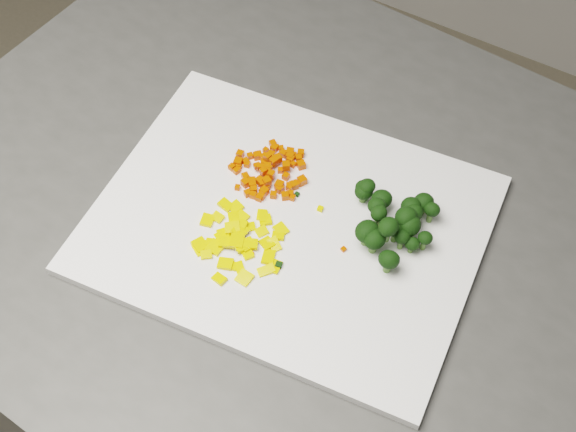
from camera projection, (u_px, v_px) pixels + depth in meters
The scene contains 153 objects.
counter_block at pixel (323, 391), 1.28m from camera, with size 1.06×0.74×0.90m, color #3F3F3D.
cutting_board at pixel (288, 224), 0.92m from camera, with size 0.43×0.34×0.01m, color white.
carrot_pile at pixel (270, 167), 0.94m from camera, with size 0.10×0.10×0.03m, color #D43802, non-canonical shape.
pepper_pile at pixel (243, 239), 0.89m from camera, with size 0.11×0.11×0.02m, color yellow, non-canonical shape.
broccoli_pile at pixel (383, 215), 0.88m from camera, with size 0.12×0.12×0.05m, color black, non-canonical shape.
carrot_cube_0 at pixel (286, 166), 0.95m from camera, with size 0.01×0.01×0.01m, color #D43802.
carrot_cube_1 at pixel (301, 153), 0.97m from camera, with size 0.01×0.01×0.01m, color #D43802.
carrot_cube_2 at pixel (245, 177), 0.95m from camera, with size 0.01×0.01×0.01m, color #D43802.
carrot_cube_3 at pixel (302, 181), 0.94m from camera, with size 0.01×0.01×0.01m, color #D43802.
carrot_cube_4 at pixel (267, 157), 0.95m from camera, with size 0.01×0.01×0.01m, color #D43802.
carrot_cube_5 at pixel (264, 162), 0.96m from camera, with size 0.01×0.01×0.01m, color #D43802.
carrot_cube_6 at pixel (278, 186), 0.94m from camera, with size 0.01×0.01×0.01m, color #D43802.
carrot_cube_7 at pixel (274, 148), 0.97m from camera, with size 0.01×0.01×0.01m, color #D43802.
carrot_cube_8 at pixel (267, 181), 0.93m from camera, with size 0.01×0.01×0.01m, color #D43802.
carrot_cube_9 at pixel (301, 165), 0.96m from camera, with size 0.01×0.01×0.01m, color #D43802.
carrot_cube_10 at pixel (264, 191), 0.93m from camera, with size 0.01×0.01×0.01m, color #D43802.
carrot_cube_11 at pixel (238, 162), 0.96m from camera, with size 0.01×0.01×0.01m, color #D43802.
carrot_cube_12 at pixel (268, 169), 0.94m from camera, with size 0.01×0.01×0.01m, color #D43802.
carrot_cube_13 at pixel (277, 158), 0.95m from camera, with size 0.01×0.01×0.01m, color #D43802.
carrot_cube_14 at pixel (259, 198), 0.93m from camera, with size 0.01×0.01×0.01m, color #D43802.
carrot_cube_15 at pixel (294, 185), 0.94m from camera, with size 0.01×0.01×0.01m, color #D43802.
carrot_cube_16 at pixel (266, 175), 0.95m from camera, with size 0.01×0.01×0.01m, color #D43802.
carrot_cube_17 at pixel (246, 161), 0.96m from camera, with size 0.01×0.01×0.01m, color #D43802.
carrot_cube_18 at pixel (274, 161), 0.95m from camera, with size 0.01×0.01×0.01m, color #D43802.
carrot_cube_19 at pixel (280, 170), 0.95m from camera, with size 0.01×0.01×0.01m, color #D43802.
carrot_cube_20 at pixel (258, 166), 0.95m from camera, with size 0.01×0.01×0.01m, color #D43802.
carrot_cube_21 at pixel (290, 188), 0.94m from camera, with size 0.01×0.01×0.01m, color #D43802.
carrot_cube_22 at pixel (258, 155), 0.97m from camera, with size 0.01×0.01×0.01m, color #D43802.
carrot_cube_23 at pixel (289, 186), 0.94m from camera, with size 0.01×0.01×0.01m, color #D43802.
carrot_cube_24 at pixel (263, 183), 0.94m from camera, with size 0.01×0.01×0.01m, color #D43802.
carrot_cube_25 at pixel (271, 158), 0.96m from camera, with size 0.01×0.01×0.01m, color #D43802.
carrot_cube_26 at pixel (273, 144), 0.98m from camera, with size 0.01×0.01×0.01m, color #D43802.
carrot_cube_27 at pixel (247, 164), 0.96m from camera, with size 0.01×0.01×0.01m, color #D43802.
carrot_cube_28 at pixel (232, 167), 0.95m from camera, with size 0.01×0.01×0.01m, color #D43802.
carrot_cube_29 at pixel (266, 183), 0.94m from camera, with size 0.01×0.01×0.01m, color #D43802.
carrot_cube_30 at pixel (281, 148), 0.97m from camera, with size 0.01×0.01×0.01m, color #D43802.
carrot_cube_31 at pixel (266, 150), 0.97m from camera, with size 0.01×0.01×0.01m, color #D43802.
carrot_cube_32 at pixel (240, 154), 0.97m from camera, with size 0.01×0.01×0.01m, color #D43802.
carrot_cube_33 at pixel (279, 189), 0.94m from camera, with size 0.01×0.01×0.01m, color #D43802.
carrot_cube_34 at pixel (236, 171), 0.95m from camera, with size 0.01×0.01×0.01m, color #D43802.
carrot_cube_35 at pixel (238, 169), 0.95m from camera, with size 0.01×0.01×0.01m, color #D43802.
carrot_cube_36 at pixel (263, 183), 0.94m from camera, with size 0.01×0.01×0.01m, color #D43802.
carrot_cube_37 at pixel (273, 195), 0.93m from camera, with size 0.01×0.01×0.01m, color #D43802.
carrot_cube_38 at pixel (237, 187), 0.94m from camera, with size 0.01×0.01×0.01m, color #D43802.
carrot_cube_39 at pixel (271, 155), 0.96m from camera, with size 0.01×0.01×0.01m, color #D43802.
carrot_cube_40 at pixel (264, 158), 0.96m from camera, with size 0.01×0.01×0.01m, color #D43802.
carrot_cube_41 at pixel (286, 165), 0.96m from camera, with size 0.01×0.01×0.01m, color #D43802.
carrot_cube_42 at pixel (266, 187), 0.94m from camera, with size 0.01×0.01×0.01m, color #D43802.
carrot_cube_43 at pixel (267, 184), 0.94m from camera, with size 0.01×0.01×0.01m, color #D43802.
carrot_cube_44 at pixel (294, 155), 0.97m from camera, with size 0.01×0.01×0.01m, color #D43802.
carrot_cube_45 at pixel (267, 182), 0.94m from camera, with size 0.01×0.01×0.01m, color #D43802.
carrot_cube_46 at pixel (299, 158), 0.96m from camera, with size 0.01×0.01×0.01m, color #D43802.
carrot_cube_47 at pixel (276, 147), 0.97m from camera, with size 0.01×0.01×0.01m, color #D43802.
carrot_cube_48 at pixel (262, 196), 0.93m from camera, with size 0.01×0.01×0.01m, color #D43802.
carrot_cube_49 at pixel (291, 194), 0.93m from camera, with size 0.01×0.01×0.01m, color #D43802.
carrot_cube_50 at pixel (285, 196), 0.93m from camera, with size 0.01×0.01×0.01m, color #D43802.
carrot_cube_51 at pixel (250, 156), 0.96m from camera, with size 0.01×0.01×0.01m, color #D43802.
carrot_cube_52 at pixel (239, 166), 0.96m from camera, with size 0.01×0.01×0.01m, color #D43802.
carrot_cube_53 at pixel (290, 156), 0.96m from camera, with size 0.01×0.01×0.01m, color #D43802.
carrot_cube_54 at pixel (271, 174), 0.94m from camera, with size 0.01×0.01×0.01m, color #D43802.
carrot_cube_55 at pixel (252, 181), 0.94m from camera, with size 0.01×0.01×0.01m, color #D43802.
carrot_cube_56 at pixel (283, 154), 0.97m from camera, with size 0.01×0.01×0.01m, color #D43802.
carrot_cube_57 at pixel (253, 195), 0.93m from camera, with size 0.01×0.01×0.01m, color #D43802.
carrot_cube_58 at pixel (261, 167), 0.95m from camera, with size 0.01×0.01×0.01m, color #D43802.
carrot_cube_59 at pixel (254, 189), 0.93m from camera, with size 0.01×0.01×0.01m, color #D43802.
carrot_cube_60 at pixel (280, 189), 0.94m from camera, with size 0.01×0.01×0.01m, color #D43802.
carrot_cube_61 at pixel (257, 156), 0.96m from camera, with size 0.01×0.01×0.01m, color #D43802.
carrot_cube_62 at pixel (279, 185), 0.94m from camera, with size 0.01×0.01×0.01m, color #D43802.
carrot_cube_63 at pixel (256, 166), 0.95m from camera, with size 0.01×0.01×0.01m, color #D43802.
carrot_cube_64 at pixel (267, 167), 0.94m from camera, with size 0.01×0.01×0.01m, color #D43802.
carrot_cube_65 at pixel (260, 181), 0.94m from camera, with size 0.01×0.01×0.01m, color #D43802.
carrot_cube_66 at pixel (300, 181), 0.94m from camera, with size 0.01×0.01×0.01m, color #D43802.
carrot_cube_67 at pixel (297, 184), 0.94m from camera, with size 0.01×0.01×0.01m, color #D43802.
carrot_cube_68 at pixel (266, 180), 0.94m from camera, with size 0.01×0.01×0.01m, color #D43802.
carrot_cube_69 at pixel (252, 184), 0.94m from camera, with size 0.01×0.01×0.01m, color #D43802.
carrot_cube_70 at pixel (246, 183), 0.94m from camera, with size 0.01×0.01×0.01m, color #D43802.
carrot_cube_71 at pixel (266, 172), 0.95m from camera, with size 0.01×0.01×0.01m, color #D43802.
carrot_cube_72 at pixel (248, 193), 0.93m from camera, with size 0.01×0.01×0.01m, color #D43802.
carrot_cube_73 at pixel (286, 176), 0.95m from camera, with size 0.01×0.01×0.01m, color #D43802.
carrot_cube_74 at pixel (293, 164), 0.96m from camera, with size 0.01×0.01×0.01m, color #D43802.
carrot_cube_75 at pixel (292, 198), 0.93m from camera, with size 0.01×0.01×0.01m, color #D43802.
carrot_cube_76 at pixel (263, 171), 0.94m from camera, with size 0.01×0.01×0.01m, color #D43802.
carrot_cube_77 at pixel (264, 173), 0.95m from camera, with size 0.01×0.01×0.01m, color #D43802.
carrot_cube_78 at pixel (290, 152), 0.97m from camera, with size 0.01×0.01×0.01m, color #D43802.
carrot_cube_79 at pixel (291, 159), 0.96m from camera, with size 0.01×0.01×0.01m, color #D43802.
pepper_chunk_0 at pixel (261, 215), 0.92m from camera, with size 0.01×0.01×0.00m, color yellow.
pepper_chunk_1 at pixel (268, 257), 0.88m from camera, with size 0.02×0.01×0.00m, color yellow.
pepper_chunk_2 at pixel (239, 224), 0.90m from camera, with size 0.02×0.01×0.00m, color yellow.
pepper_chunk_3 at pixel (207, 220), 0.91m from camera, with size 0.01×0.02×0.00m, color yellow.
pepper_chunk_4 at pixel (225, 235), 0.90m from camera, with size 0.02×0.01×0.00m, color yellow.
pepper_chunk_5 at pixel (244, 278), 0.87m from camera, with size 0.02×0.02×0.00m, color yellow.
pepper_chunk_6 at pixel (226, 264), 0.88m from camera, with size 0.01×0.02×0.00m, color yellow.
pepper_chunk_7 at pixel (206, 255), 0.88m from camera, with size 0.01×0.01×0.00m, color yellow.
pepper_chunk_8 at pixel (251, 244), 0.89m from camera, with size 0.01×0.02×0.00m, color yellow.
pepper_chunk_9 at pixel (215, 247), 0.89m from camera, with size 0.02×0.02×0.00m, color yellow.
pepper_chunk_10 at pixel (212, 242), 0.89m from camera, with size 0.01×0.01×0.00m, color yellow.
pepper_chunk_11 at pixel (266, 270), 0.87m from camera, with size 0.02×0.01×0.00m, color yellow.
pepper_chunk_12 at pixel (247, 252), 0.89m from camera, with size 0.02×0.01×0.00m, color yellow.
pepper_chunk_13 at pixel (250, 227), 0.91m from camera, with size 0.01×0.01×0.00m, color yellow.
pepper_chunk_14 at pixel (232, 265), 0.88m from camera, with size 0.01×0.01×0.00m, color yellow.
pepper_chunk_15 at pixel (201, 248), 0.89m from camera, with size 0.02×0.02×0.00m, color yellow.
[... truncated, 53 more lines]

